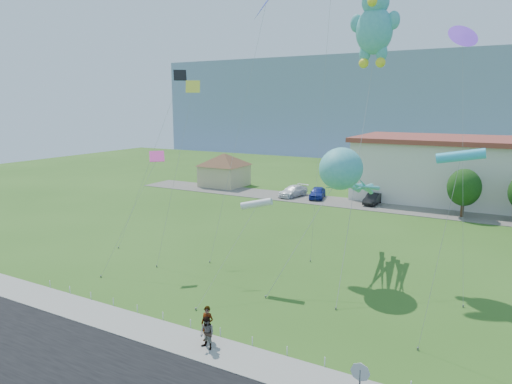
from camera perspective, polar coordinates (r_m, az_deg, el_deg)
ground at (r=27.55m, az=-4.75°, el=-15.93°), size 160.00×160.00×0.00m
sidewalk at (r=25.55m, az=-8.34°, el=-18.17°), size 80.00×2.50×0.10m
parking_strip at (r=58.39m, az=14.59°, el=-1.69°), size 70.00×6.00×0.06m
hill_ridge at (r=141.05m, az=23.66°, el=10.06°), size 160.00×50.00×25.00m
pavilion at (r=70.15m, az=-3.98°, el=3.20°), size 9.20×9.20×5.00m
stop_sign at (r=19.78m, az=12.87°, el=-21.64°), size 0.80×0.07×2.50m
rope_fence at (r=26.48m, az=-6.38°, el=-16.52°), size 26.05×0.05×0.50m
tree_near at (r=55.26m, az=24.57°, el=0.51°), size 3.60×3.60×5.47m
pedestrian_left at (r=25.09m, az=-6.11°, el=-16.07°), size 0.74×0.52×1.93m
pedestrian_right at (r=24.42m, az=-6.14°, el=-17.13°), size 0.95×0.80×1.73m
parked_car_white at (r=62.33m, az=4.66°, el=0.13°), size 3.04×5.32×1.45m
parked_car_blue at (r=61.30m, az=7.69°, el=-0.09°), size 2.71×4.74×1.52m
parked_car_black at (r=59.11m, az=14.40°, el=-0.82°), size 1.61×4.18×1.36m
octopus_kite at (r=33.93m, az=11.26°, el=1.86°), size 4.38×13.24×9.47m
teddy_bear_kite at (r=37.43m, az=14.59°, el=19.60°), size 3.73×11.71×21.10m
small_kite_black at (r=41.00m, az=-10.47°, el=11.48°), size 4.37×5.40×15.32m
small_kite_white at (r=31.26m, az=0.01°, el=-1.57°), size 1.40×6.91×6.14m
small_kite_cyan at (r=24.22m, az=24.17°, el=3.94°), size 1.44×2.41×10.40m
small_kite_purple at (r=35.34m, az=24.44°, el=16.78°), size 2.79×6.40×17.69m
small_kite_yellow at (r=36.40m, az=-8.45°, el=10.27°), size 1.83×4.44×14.20m
small_kite_pink at (r=35.22m, az=-12.94°, el=2.95°), size 2.71×5.01×8.99m
small_kite_blue at (r=40.20m, az=1.04°, el=21.81°), size 2.44×7.31×21.26m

